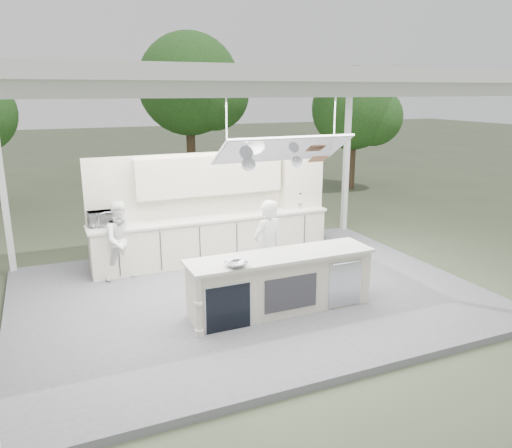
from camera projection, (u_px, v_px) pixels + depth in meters
name	position (u px, v px, depth m)	size (l,w,h in m)	color
ground	(248.00, 298.00, 8.98)	(90.00, 90.00, 0.00)	#454F36
stage_deck	(248.00, 295.00, 8.96)	(8.00, 6.00, 0.12)	slate
tent	(248.00, 84.00, 8.01)	(8.20, 6.20, 3.86)	white
demo_island	(280.00, 283.00, 8.09)	(3.10, 0.79, 0.95)	#EFEBCB
back_counter	(214.00, 238.00, 10.51)	(5.08, 0.72, 0.95)	#EFEBCB
back_wall_unit	(229.00, 189.00, 10.61)	(5.05, 0.48, 2.25)	#EFEBCB
tree_cluster	(131.00, 100.00, 16.72)	(19.55, 9.40, 5.85)	#442F22
head_chef	(267.00, 248.00, 8.65)	(0.62, 0.41, 1.70)	white
sous_chef	(122.00, 241.00, 9.38)	(0.74, 0.57, 1.52)	white
toaster_oven	(102.00, 218.00, 9.66)	(0.54, 0.37, 0.30)	silver
bowl_large	(236.00, 264.00, 7.41)	(0.33, 0.33, 0.08)	#B5B7BC
bowl_small	(239.00, 264.00, 7.43)	(0.26, 0.26, 0.08)	#AFB2B6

